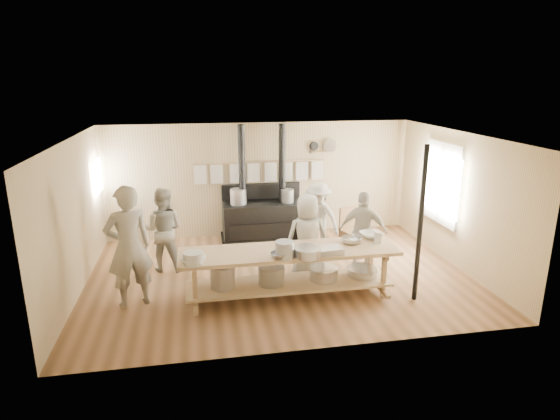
{
  "coord_description": "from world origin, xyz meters",
  "views": [
    {
      "loc": [
        -1.44,
        -7.95,
        3.6
      ],
      "look_at": [
        0.05,
        0.2,
        1.22
      ],
      "focal_mm": 30.0,
      "sensor_mm": 36.0,
      "label": 1
    }
  ],
  "objects": [
    {
      "name": "ground",
      "position": [
        0.0,
        0.0,
        0.0
      ],
      "size": [
        7.0,
        7.0,
        0.0
      ],
      "primitive_type": "plane",
      "color": "brown",
      "rests_on": "ground"
    },
    {
      "name": "room_shell",
      "position": [
        0.0,
        0.0,
        1.62
      ],
      "size": [
        7.0,
        7.0,
        7.0
      ],
      "color": "tan",
      "rests_on": "ground"
    },
    {
      "name": "window_right",
      "position": [
        3.47,
        0.6,
        1.5
      ],
      "size": [
        0.09,
        1.5,
        1.65
      ],
      "color": "beige",
      "rests_on": "ground"
    },
    {
      "name": "left_opening",
      "position": [
        -3.45,
        2.0,
        1.6
      ],
      "size": [
        0.0,
        0.9,
        0.9
      ],
      "color": "white",
      "rests_on": "ground"
    },
    {
      "name": "stove",
      "position": [
        -0.01,
        2.12,
        0.52
      ],
      "size": [
        1.9,
        0.75,
        2.6
      ],
      "color": "black",
      "rests_on": "ground"
    },
    {
      "name": "towel_rail",
      "position": [
        -0.0,
        2.4,
        1.55
      ],
      "size": [
        3.0,
        0.04,
        0.47
      ],
      "color": "tan",
      "rests_on": "ground"
    },
    {
      "name": "back_wall_shelf",
      "position": [
        1.46,
        2.43,
        2.0
      ],
      "size": [
        0.63,
        0.14,
        0.32
      ],
      "color": "tan",
      "rests_on": "ground"
    },
    {
      "name": "prep_table",
      "position": [
        -0.01,
        -0.9,
        0.52
      ],
      "size": [
        3.6,
        0.9,
        0.85
      ],
      "color": "tan",
      "rests_on": "ground"
    },
    {
      "name": "support_post",
      "position": [
        2.05,
        -1.35,
        1.3
      ],
      "size": [
        0.08,
        0.08,
        2.6
      ],
      "primitive_type": "cylinder",
      "color": "black",
      "rests_on": "ground"
    },
    {
      "name": "cook_far_left",
      "position": [
        -2.55,
        -0.71,
        1.0
      ],
      "size": [
        0.85,
        0.7,
        2.0
      ],
      "primitive_type": "imported",
      "rotation": [
        0.0,
        0.0,
        3.49
      ],
      "color": "#AFAC9B",
      "rests_on": "ground"
    },
    {
      "name": "cook_left",
      "position": [
        -2.11,
        0.68,
        0.81
      ],
      "size": [
        0.9,
        0.77,
        1.61
      ],
      "primitive_type": "imported",
      "rotation": [
        0.0,
        0.0,
        2.91
      ],
      "color": "#AFAC9B",
      "rests_on": "ground"
    },
    {
      "name": "cook_center",
      "position": [
        0.47,
        -0.24,
        0.8
      ],
      "size": [
        0.79,
        0.51,
        1.6
      ],
      "primitive_type": "imported",
      "rotation": [
        0.0,
        0.0,
        3.14
      ],
      "color": "#AFAC9B",
      "rests_on": "ground"
    },
    {
      "name": "cook_right",
      "position": [
        1.65,
        0.11,
        0.76
      ],
      "size": [
        0.96,
        0.7,
        1.51
      ],
      "primitive_type": "imported",
      "rotation": [
        0.0,
        0.0,
        2.73
      ],
      "color": "#AFAC9B",
      "rests_on": "ground"
    },
    {
      "name": "cook_by_window",
      "position": [
        1.01,
        1.07,
        0.75
      ],
      "size": [
        1.09,
        1.07,
        1.5
      ],
      "primitive_type": "imported",
      "rotation": [
        0.0,
        0.0,
        -0.76
      ],
      "color": "#AFAC9B",
      "rests_on": "ground"
    },
    {
      "name": "chair",
      "position": [
        1.75,
        0.98,
        0.28
      ],
      "size": [
        0.54,
        0.54,
        0.94
      ],
      "rotation": [
        0.0,
        0.0,
        0.29
      ],
      "color": "brown",
      "rests_on": "ground"
    },
    {
      "name": "bowl_white_a",
      "position": [
        -1.55,
        -1.19,
        0.9
      ],
      "size": [
        0.44,
        0.44,
        0.09
      ],
      "primitive_type": "imported",
      "rotation": [
        0.0,
        0.0,
        -0.22
      ],
      "color": "white",
      "rests_on": "prep_table"
    },
    {
      "name": "bowl_steel_a",
      "position": [
        -0.22,
        -1.23,
        0.9
      ],
      "size": [
        0.42,
        0.42,
        0.09
      ],
      "primitive_type": "imported",
      "rotation": [
        0.0,
        0.0,
        0.97
      ],
      "color": "silver",
      "rests_on": "prep_table"
    },
    {
      "name": "bowl_white_b",
      "position": [
        1.55,
        -0.57,
        0.9
      ],
      "size": [
        0.47,
        0.47,
        0.1
      ],
      "primitive_type": "imported",
      "rotation": [
        0.0,
        0.0,
        1.79
      ],
      "color": "white",
      "rests_on": "prep_table"
    },
    {
      "name": "bowl_steel_b",
      "position": [
        1.11,
        -0.78,
        0.9
      ],
      "size": [
        0.45,
        0.45,
        0.1
      ],
      "primitive_type": "imported",
      "rotation": [
        0.0,
        0.0,
        3.6
      ],
      "color": "silver",
      "rests_on": "prep_table"
    },
    {
      "name": "roasting_pan",
      "position": [
        0.59,
        -1.17,
        0.9
      ],
      "size": [
        0.47,
        0.34,
        0.1
      ],
      "primitive_type": "cube",
      "rotation": [
        0.0,
        0.0,
        0.1
      ],
      "color": "#B2B2B7",
      "rests_on": "prep_table"
    },
    {
      "name": "mixing_bowl_large",
      "position": [
        0.23,
        -1.23,
        0.92
      ],
      "size": [
        0.6,
        0.6,
        0.15
      ],
      "primitive_type": "cylinder",
      "rotation": [
        0.0,
        0.0,
        -0.42
      ],
      "color": "silver",
      "rests_on": "prep_table"
    },
    {
      "name": "bucket_galv",
      "position": [
        -0.14,
        -1.23,
        0.98
      ],
      "size": [
        0.38,
        0.38,
        0.27
      ],
      "primitive_type": "cylinder",
      "rotation": [
        0.0,
        0.0,
        0.41
      ],
      "color": "gray",
      "rests_on": "prep_table"
    },
    {
      "name": "deep_bowl_enamel",
      "position": [
        -1.55,
        -1.23,
        0.94
      ],
      "size": [
        0.38,
        0.38,
        0.19
      ],
      "primitive_type": "cylinder",
      "rotation": [
        0.0,
        0.0,
        -0.31
      ],
      "color": "white",
      "rests_on": "prep_table"
    },
    {
      "name": "pitcher",
      "position": [
        1.55,
        -0.85,
        0.95
      ],
      "size": [
        0.13,
        0.13,
        0.2
      ],
      "primitive_type": "cylinder",
      "rotation": [
        0.0,
        0.0,
        0.02
      ],
      "color": "white",
      "rests_on": "prep_table"
    }
  ]
}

